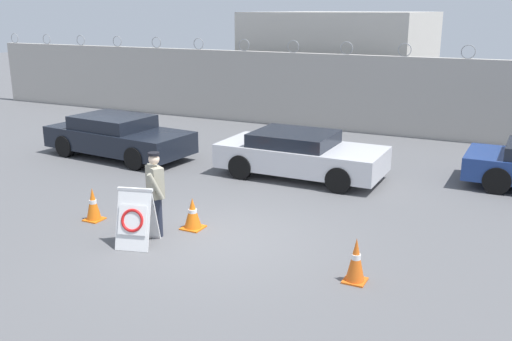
{
  "coord_description": "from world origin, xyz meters",
  "views": [
    {
      "loc": [
        5.19,
        -9.02,
        4.35
      ],
      "look_at": [
        -0.0,
        1.61,
        1.0
      ],
      "focal_mm": 40.0,
      "sensor_mm": 36.0,
      "label": 1
    }
  ],
  "objects_px": {
    "traffic_cone_near": "(93,204)",
    "parked_car_rear_sedan": "(300,154)",
    "security_guard": "(155,190)",
    "traffic_cone_mid": "(193,213)",
    "barricade_sign": "(136,217)",
    "parked_car_front_coupe": "(118,136)",
    "traffic_cone_far": "(356,260)"
  },
  "relations": [
    {
      "from": "traffic_cone_near",
      "to": "parked_car_front_coupe",
      "type": "xyz_separation_m",
      "value": [
        -3.07,
        4.61,
        0.28
      ]
    },
    {
      "from": "parked_car_front_coupe",
      "to": "parked_car_rear_sedan",
      "type": "xyz_separation_m",
      "value": [
        5.79,
        0.41,
        -0.01
      ]
    },
    {
      "from": "traffic_cone_mid",
      "to": "parked_car_front_coupe",
      "type": "relative_size",
      "value": 0.14
    },
    {
      "from": "parked_car_rear_sedan",
      "to": "parked_car_front_coupe",
      "type": "bearing_deg",
      "value": -175.54
    },
    {
      "from": "barricade_sign",
      "to": "parked_car_front_coupe",
      "type": "distance_m",
      "value": 7.09
    },
    {
      "from": "parked_car_rear_sedan",
      "to": "traffic_cone_mid",
      "type": "bearing_deg",
      "value": -96.68
    },
    {
      "from": "barricade_sign",
      "to": "security_guard",
      "type": "distance_m",
      "value": 0.71
    },
    {
      "from": "traffic_cone_near",
      "to": "traffic_cone_mid",
      "type": "bearing_deg",
      "value": 13.54
    },
    {
      "from": "barricade_sign",
      "to": "security_guard",
      "type": "bearing_deg",
      "value": 70.47
    },
    {
      "from": "security_guard",
      "to": "parked_car_front_coupe",
      "type": "bearing_deg",
      "value": 166.19
    },
    {
      "from": "traffic_cone_mid",
      "to": "parked_car_front_coupe",
      "type": "bearing_deg",
      "value": 141.97
    },
    {
      "from": "barricade_sign",
      "to": "parked_car_front_coupe",
      "type": "relative_size",
      "value": 0.24
    },
    {
      "from": "parked_car_front_coupe",
      "to": "security_guard",
      "type": "bearing_deg",
      "value": -39.23
    },
    {
      "from": "barricade_sign",
      "to": "traffic_cone_far",
      "type": "xyz_separation_m",
      "value": [
        4.19,
        0.35,
        -0.18
      ]
    },
    {
      "from": "traffic_cone_mid",
      "to": "traffic_cone_near",
      "type": "bearing_deg",
      "value": -166.46
    },
    {
      "from": "traffic_cone_near",
      "to": "traffic_cone_far",
      "type": "distance_m",
      "value": 5.86
    },
    {
      "from": "traffic_cone_mid",
      "to": "parked_car_front_coupe",
      "type": "height_order",
      "value": "parked_car_front_coupe"
    },
    {
      "from": "traffic_cone_mid",
      "to": "parked_car_front_coupe",
      "type": "distance_m",
      "value": 6.64
    },
    {
      "from": "barricade_sign",
      "to": "traffic_cone_near",
      "type": "xyz_separation_m",
      "value": [
        -1.66,
        0.68,
        -0.21
      ]
    },
    {
      "from": "security_guard",
      "to": "parked_car_front_coupe",
      "type": "xyz_separation_m",
      "value": [
        -4.77,
        4.69,
        -0.3
      ]
    },
    {
      "from": "traffic_cone_near",
      "to": "traffic_cone_mid",
      "type": "xyz_separation_m",
      "value": [
        2.16,
        0.52,
        -0.03
      ]
    },
    {
      "from": "traffic_cone_mid",
      "to": "barricade_sign",
      "type": "bearing_deg",
      "value": -112.63
    },
    {
      "from": "security_guard",
      "to": "traffic_cone_mid",
      "type": "height_order",
      "value": "security_guard"
    },
    {
      "from": "traffic_cone_near",
      "to": "parked_car_rear_sedan",
      "type": "height_order",
      "value": "parked_car_rear_sedan"
    },
    {
      "from": "security_guard",
      "to": "traffic_cone_far",
      "type": "height_order",
      "value": "security_guard"
    },
    {
      "from": "barricade_sign",
      "to": "parked_car_rear_sedan",
      "type": "xyz_separation_m",
      "value": [
        1.06,
        5.7,
        0.06
      ]
    },
    {
      "from": "security_guard",
      "to": "traffic_cone_near",
      "type": "height_order",
      "value": "security_guard"
    },
    {
      "from": "traffic_cone_near",
      "to": "traffic_cone_mid",
      "type": "height_order",
      "value": "traffic_cone_near"
    },
    {
      "from": "parked_car_rear_sedan",
      "to": "security_guard",
      "type": "bearing_deg",
      "value": -100.87
    },
    {
      "from": "traffic_cone_far",
      "to": "parked_car_front_coupe",
      "type": "distance_m",
      "value": 10.19
    },
    {
      "from": "parked_car_front_coupe",
      "to": "parked_car_rear_sedan",
      "type": "relative_size",
      "value": 1.08
    },
    {
      "from": "traffic_cone_mid",
      "to": "parked_car_rear_sedan",
      "type": "height_order",
      "value": "parked_car_rear_sedan"
    }
  ]
}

